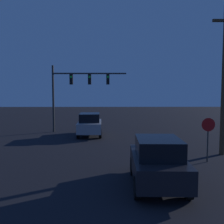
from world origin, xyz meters
TOP-DOWN VIEW (x-y plane):
  - car_near at (1.61, 8.55)m, footprint 2.01×4.02m
  - car_far at (-1.74, 19.46)m, footprint 1.98×4.01m
  - traffic_signal_mast at (-3.11, 21.48)m, footprint 6.51×0.30m
  - stop_sign at (4.76, 11.72)m, footprint 0.67×0.07m
  - utility_pole at (6.19, 13.24)m, footprint 1.49×0.28m

SIDE VIEW (x-z plane):
  - car_near at x=1.61m, z-range 0.02..1.85m
  - car_far at x=-1.74m, z-range 0.02..1.85m
  - stop_sign at x=4.76m, z-range 0.43..2.67m
  - traffic_signal_mast at x=-3.11m, z-range 1.16..7.01m
  - utility_pole at x=6.19m, z-range 0.14..8.36m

